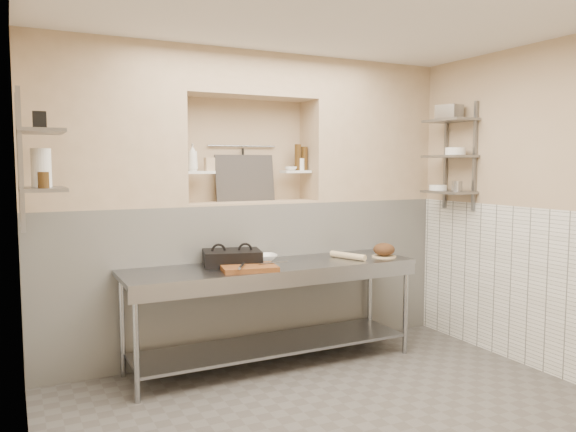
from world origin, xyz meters
TOP-DOWN VIEW (x-y plane):
  - floor at (0.00, 0.00)m, footprint 4.00×3.90m
  - wall_left at (-2.05, 0.00)m, footprint 0.10×3.90m
  - wall_right at (2.05, 0.00)m, footprint 0.10×3.90m
  - wall_back at (0.00, 2.00)m, footprint 4.00×0.10m
  - backwall_lower at (0.00, 1.75)m, footprint 4.00×0.40m
  - alcove_sill at (0.00, 1.75)m, footprint 1.30×0.40m
  - backwall_pillar_left at (-1.33, 1.75)m, footprint 1.35×0.40m
  - backwall_pillar_right at (1.33, 1.75)m, footprint 1.35×0.40m
  - backwall_header at (0.00, 1.75)m, footprint 1.30×0.40m
  - wainscot_left at (-1.99, 0.00)m, footprint 0.02×3.90m
  - wainscot_right at (1.99, 0.00)m, footprint 0.02×3.90m
  - alcove_shelf_left at (-0.50, 1.75)m, footprint 0.28×0.16m
  - alcove_shelf_right at (0.50, 1.75)m, footprint 0.28×0.16m
  - utensil_rail at (0.00, 1.92)m, footprint 0.70×0.02m
  - hanging_steel at (0.00, 1.90)m, footprint 0.02×0.02m
  - splash_panel at (0.00, 1.85)m, footprint 0.60×0.08m
  - shelf_rail_left_a at (-1.98, 1.25)m, footprint 0.03×0.03m
  - shelf_rail_left_b at (-1.98, 0.85)m, footprint 0.03×0.03m
  - wall_shelf_left_lower at (-1.84, 1.05)m, footprint 0.30×0.50m
  - wall_shelf_left_upper at (-1.84, 1.05)m, footprint 0.30×0.50m
  - shelf_rail_right_a at (1.98, 1.25)m, footprint 0.03×0.03m
  - shelf_rail_right_b at (1.98, 0.85)m, footprint 0.03×0.03m
  - wall_shelf_right_lower at (1.84, 1.05)m, footprint 0.30×0.50m
  - wall_shelf_right_mid at (1.84, 1.05)m, footprint 0.30×0.50m
  - wall_shelf_right_upper at (1.84, 1.05)m, footprint 0.30×0.50m
  - prep_table at (-0.02, 1.18)m, footprint 2.60×0.70m
  - panini_press at (-0.35, 1.30)m, footprint 0.56×0.46m
  - cutting_board at (-0.30, 1.03)m, footprint 0.50×0.39m
  - knife_blade at (-0.08, 1.04)m, footprint 0.26×0.03m
  - tongs at (-0.39, 0.97)m, footprint 0.15×0.22m
  - mixing_bowl at (0.00, 1.41)m, footprint 0.27×0.27m
  - rolling_pin at (0.74, 1.15)m, footprint 0.19×0.38m
  - bread_board at (1.09, 1.08)m, footprint 0.23×0.23m
  - bread_loaf at (1.09, 1.08)m, footprint 0.20×0.20m
  - bottle_soap at (-0.56, 1.73)m, footprint 0.12×0.12m
  - jar_alcove at (-0.39, 1.74)m, footprint 0.08×0.08m
  - bowl_alcove at (0.44, 1.74)m, footprint 0.13×0.13m
  - condiment_a at (0.61, 1.77)m, footprint 0.06×0.06m
  - condiment_b at (0.53, 1.76)m, footprint 0.06×0.06m
  - condiment_c at (0.56, 1.76)m, footprint 0.07×0.07m
  - jug_left at (-1.84, 1.13)m, footprint 0.14×0.14m
  - jar_left at (-1.84, 0.91)m, footprint 0.07×0.07m
  - box_left_upper at (-1.84, 1.08)m, footprint 0.10×0.10m
  - bowl_right at (1.84, 1.20)m, footprint 0.18×0.18m
  - canister_right at (1.84, 0.93)m, footprint 0.10×0.10m
  - bowl_right_mid at (1.84, 0.97)m, footprint 0.19×0.19m
  - basket_right at (1.84, 1.07)m, footprint 0.23×0.26m

SIDE VIEW (x-z plane):
  - floor at x=0.00m, z-range -0.10..0.00m
  - prep_table at x=-0.02m, z-range 0.19..1.09m
  - backwall_lower at x=0.00m, z-range 0.00..1.40m
  - wainscot_left at x=-1.99m, z-range 0.00..1.40m
  - wainscot_right at x=1.99m, z-range 0.00..1.40m
  - bread_board at x=1.09m, z-range 0.90..0.91m
  - cutting_board at x=-0.30m, z-range 0.90..0.94m
  - mixing_bowl at x=0.00m, z-range 0.90..0.96m
  - rolling_pin at x=0.74m, z-range 0.90..0.96m
  - knife_blade at x=-0.08m, z-range 0.95..0.95m
  - tongs at x=-0.39m, z-range 0.95..0.97m
  - panini_press at x=-0.35m, z-range 0.90..1.03m
  - bread_loaf at x=1.09m, z-range 0.91..1.03m
  - wall_left at x=-2.05m, z-range 0.00..2.80m
  - wall_right at x=2.05m, z-range 0.00..2.80m
  - wall_back at x=0.00m, z-range 0.00..2.80m
  - alcove_sill at x=0.00m, z-range 1.40..1.42m
  - wall_shelf_right_lower at x=1.84m, z-range 1.49..1.51m
  - bowl_right at x=1.84m, z-range 1.51..1.57m
  - canister_right at x=1.84m, z-range 1.51..1.61m
  - wall_shelf_left_lower at x=-1.84m, z-range 1.59..1.61m
  - splash_panel at x=0.00m, z-range 1.42..1.86m
  - jar_left at x=-1.84m, z-range 1.61..1.72m
  - alcove_shelf_left at x=-0.50m, z-range 1.69..1.71m
  - alcove_shelf_right at x=0.50m, z-range 1.69..1.71m
  - bowl_alcove at x=0.44m, z-range 1.71..1.75m
  - jug_left at x=-1.84m, z-range 1.61..1.88m
  - condiment_c at x=0.56m, z-range 1.71..1.83m
  - jar_alcove at x=-0.39m, z-range 1.71..1.83m
  - hanging_steel at x=0.00m, z-range 1.63..1.93m
  - shelf_rail_left_a at x=-1.98m, z-range 1.33..2.27m
  - shelf_rail_left_b at x=-1.98m, z-range 1.33..2.27m
  - condiment_a at x=0.61m, z-range 1.71..1.95m
  - bottle_soap at x=-0.56m, z-range 1.71..1.96m
  - condiment_b at x=0.53m, z-range 1.71..1.97m
  - shelf_rail_right_a at x=1.98m, z-range 1.33..2.38m
  - shelf_rail_right_b at x=1.98m, z-range 1.33..2.38m
  - wall_shelf_right_mid at x=1.84m, z-range 1.84..1.86m
  - bowl_right_mid at x=1.84m, z-range 1.86..1.93m
  - utensil_rail at x=0.00m, z-range 1.94..1.96m
  - wall_shelf_left_upper at x=-1.84m, z-range 1.99..2.01m
  - box_left_upper at x=-1.84m, z-range 2.01..2.14m
  - backwall_pillar_left at x=-1.33m, z-range 1.40..2.80m
  - backwall_pillar_right at x=1.33m, z-range 1.40..2.80m
  - wall_shelf_right_upper at x=1.84m, z-range 2.19..2.21m
  - basket_right at x=1.84m, z-range 2.21..2.35m
  - backwall_header at x=0.00m, z-range 2.40..2.80m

